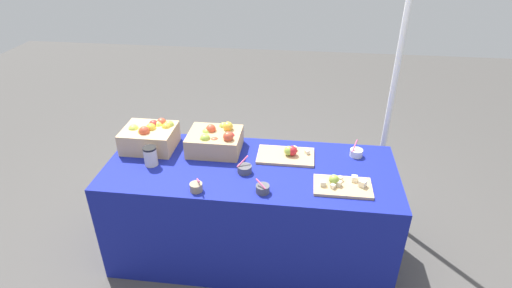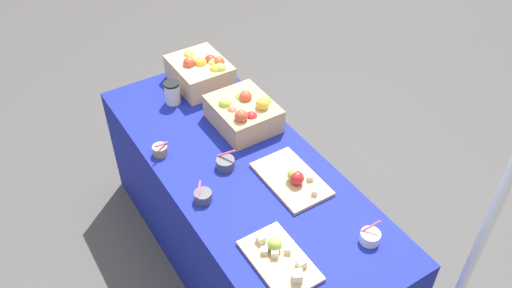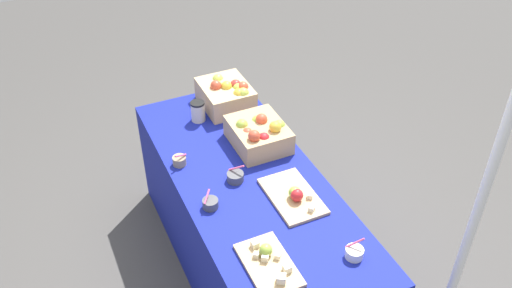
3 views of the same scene
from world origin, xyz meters
name	(u,v)px [view 3 (image 3 of 3)]	position (x,y,z in m)	size (l,w,h in m)	color
ground_plane	(250,269)	(0.00, 0.00, 0.00)	(10.00, 10.00, 0.00)	#474442
table	(250,228)	(0.00, 0.00, 0.37)	(1.90, 0.76, 0.74)	navy
apple_crate_left	(226,94)	(-0.72, 0.16, 0.83)	(0.35, 0.29, 0.19)	tan
apple_crate_middle	(259,134)	(-0.27, 0.18, 0.82)	(0.36, 0.30, 0.19)	tan
cutting_board_front	(269,263)	(0.58, -0.16, 0.76)	(0.35, 0.21, 0.08)	tan
cutting_board_back	(294,196)	(0.23, 0.15, 0.76)	(0.38, 0.23, 0.09)	tan
sample_bowl_near	(210,203)	(0.11, -0.27, 0.76)	(0.09, 0.08, 0.09)	#4C4C51
sample_bowl_mid	(354,253)	(0.70, 0.22, 0.77)	(0.09, 0.09, 0.11)	silver
sample_bowl_far	(179,161)	(-0.28, -0.30, 0.77)	(0.08, 0.08, 0.09)	gray
sample_bowl_extra	(235,177)	(-0.03, -0.07, 0.77)	(0.09, 0.10, 0.10)	#4C4C51
coffee_cup	(198,111)	(-0.65, -0.06, 0.81)	(0.09, 0.09, 0.13)	beige
tent_pole	(479,208)	(0.95, 0.62, 1.12)	(0.04, 0.04, 2.24)	white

